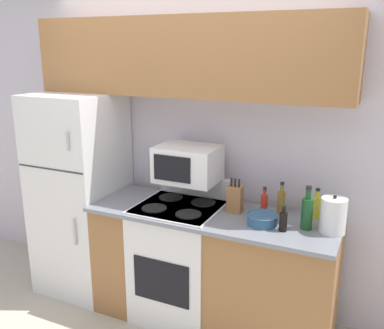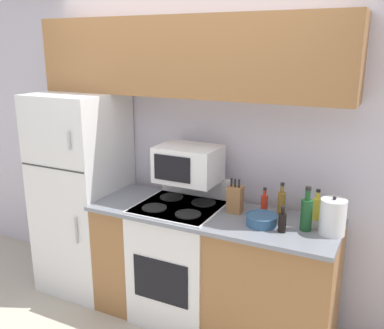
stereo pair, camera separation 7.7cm
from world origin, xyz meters
name	(u,v)px [view 1 (the left image)]	position (x,y,z in m)	size (l,w,h in m)	color
wall_back	(194,148)	(0.00, 0.69, 1.27)	(8.00, 0.05, 2.55)	silver
lower_cabinets	(211,268)	(0.33, 0.30, 0.46)	(1.82, 0.63, 0.92)	#9E6B3D
refrigerator	(81,194)	(-0.91, 0.33, 0.86)	(0.66, 0.68, 1.72)	white
upper_cabinets	(184,57)	(0.00, 0.51, 2.01)	(2.48, 0.31, 0.58)	#9E6B3D
stove	(180,259)	(0.06, 0.29, 0.48)	(0.62, 0.62, 1.09)	white
microwave	(188,164)	(0.08, 0.40, 1.23)	(0.46, 0.35, 0.27)	white
knife_block	(235,199)	(0.48, 0.37, 1.02)	(0.10, 0.09, 0.26)	#9E6B3D
bowl	(262,219)	(0.72, 0.23, 0.96)	(0.22, 0.22, 0.07)	#335B84
bottle_soy_sauce	(283,221)	(0.87, 0.18, 0.99)	(0.05, 0.05, 0.18)	black
bottle_vinegar	(281,201)	(0.79, 0.47, 1.01)	(0.06, 0.06, 0.24)	olive
bottle_wine_green	(307,212)	(1.01, 0.29, 1.03)	(0.08, 0.08, 0.30)	#194C23
bottle_cooking_spray	(317,207)	(1.03, 0.50, 1.00)	(0.06, 0.06, 0.22)	gold
bottle_hot_sauce	(264,203)	(0.68, 0.43, 0.99)	(0.05, 0.05, 0.20)	red
kettle	(333,216)	(1.17, 0.30, 1.03)	(0.17, 0.17, 0.26)	white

